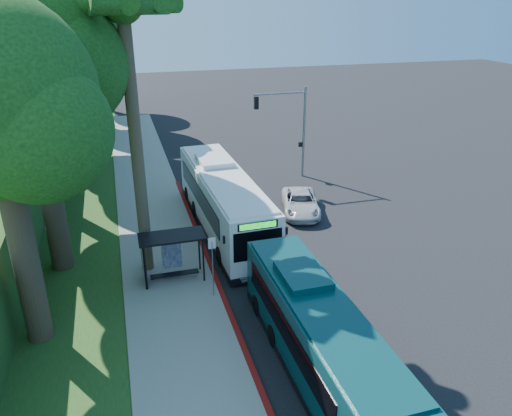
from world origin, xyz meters
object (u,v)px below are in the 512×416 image
object	(u,v)px
teal_bus	(319,336)
pickup	(301,203)
white_bus	(223,200)
bus_shelter	(167,248)

from	to	relation	value
teal_bus	pickup	size ratio (longest dim) A/B	2.33
white_bus	pickup	size ratio (longest dim) A/B	2.72
teal_bus	pickup	world-z (taller)	teal_bus
bus_shelter	teal_bus	world-z (taller)	teal_bus
teal_bus	pickup	bearing A→B (deg)	71.11
pickup	bus_shelter	bearing A→B (deg)	-131.58
bus_shelter	pickup	distance (m)	11.25
bus_shelter	white_bus	xyz separation A→B (m)	(3.97, 5.11, 0.12)
bus_shelter	teal_bus	size ratio (longest dim) A/B	0.28
bus_shelter	pickup	xyz separation A→B (m)	(9.36, 6.13, -1.13)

